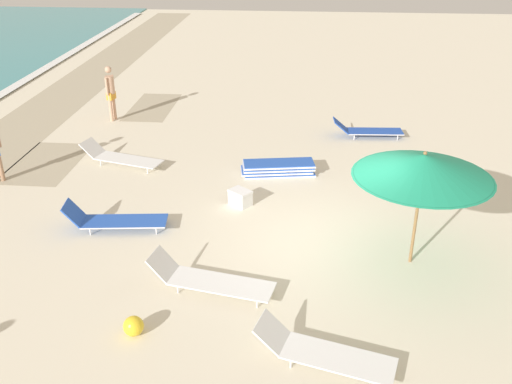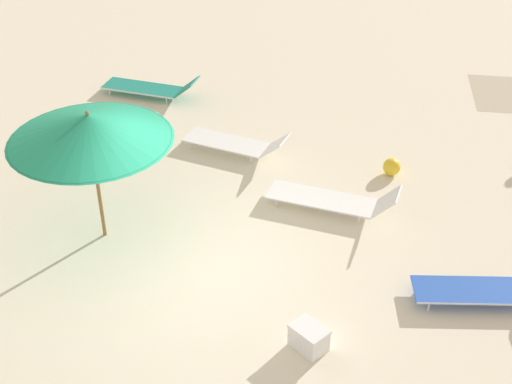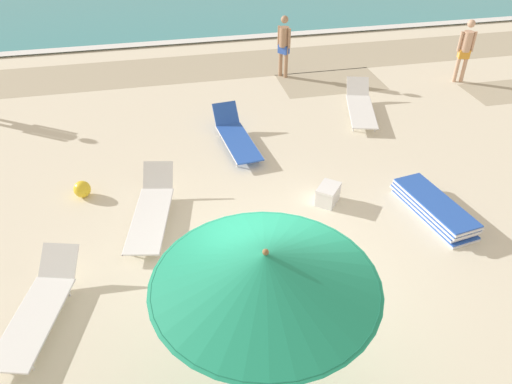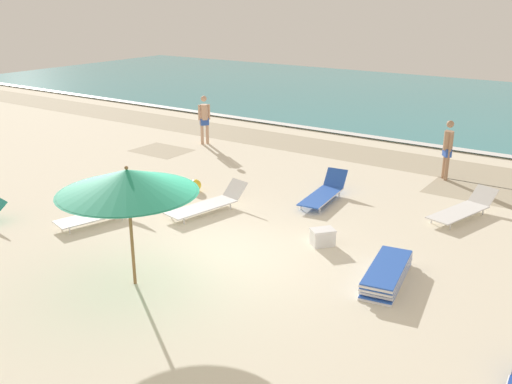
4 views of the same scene
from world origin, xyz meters
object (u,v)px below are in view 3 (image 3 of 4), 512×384
object	(u,v)px
sun_lounger_beside_umbrella	(152,210)
beachgoer_wading_adult	(465,48)
lounger_stack	(434,207)
beach_ball	(82,189)
sun_lounger_near_water_left	(236,136)
cooler_box	(328,194)
beach_umbrella	(265,270)
sun_lounger_mid_beach_solo	(361,106)
sun_lounger_under_umbrella	(39,307)
beachgoer_shoreline_child	(284,43)

from	to	relation	value
sun_lounger_beside_umbrella	beachgoer_wading_adult	world-z (taller)	beachgoer_wading_adult
lounger_stack	beach_ball	bearing A→B (deg)	153.27
sun_lounger_beside_umbrella	sun_lounger_near_water_left	world-z (taller)	sun_lounger_near_water_left
lounger_stack	cooler_box	world-z (taller)	cooler_box
beach_umbrella	sun_lounger_mid_beach_solo	xyz separation A→B (m)	(4.13, 7.00, -1.82)
beach_umbrella	sun_lounger_under_umbrella	world-z (taller)	beach_umbrella
sun_lounger_under_umbrella	beach_umbrella	bearing A→B (deg)	-14.67
beachgoer_wading_adult	beach_ball	world-z (taller)	beachgoer_wading_adult
beach_ball	lounger_stack	bearing A→B (deg)	-17.21
beachgoer_wading_adult	beach_ball	xyz separation A→B (m)	(-10.21, -3.57, -0.83)
sun_lounger_mid_beach_solo	beachgoer_wading_adult	distance (m)	3.86
beach_umbrella	lounger_stack	world-z (taller)	beach_umbrella
sun_lounger_near_water_left	beachgoer_shoreline_child	world-z (taller)	beachgoer_shoreline_child
lounger_stack	sun_lounger_near_water_left	distance (m)	4.58
sun_lounger_under_umbrella	beachgoer_shoreline_child	bearing A→B (deg)	70.22
sun_lounger_under_umbrella	beachgoer_shoreline_child	xyz separation A→B (m)	(5.77, 8.02, 0.79)
beachgoer_shoreline_child	cooler_box	distance (m)	6.31
lounger_stack	cooler_box	distance (m)	1.96
sun_lounger_beside_umbrella	beachgoer_wading_adult	bearing A→B (deg)	38.89
beach_umbrella	lounger_stack	bearing A→B (deg)	35.55
beach_umbrella	sun_lounger_near_water_left	size ratio (longest dim) A/B	1.17
beachgoer_shoreline_child	sun_lounger_beside_umbrella	bearing A→B (deg)	109.16
lounger_stack	sun_lounger_beside_umbrella	size ratio (longest dim) A/B	0.85
beach_umbrella	sun_lounger_mid_beach_solo	world-z (taller)	beach_umbrella
sun_lounger_under_umbrella	sun_lounger_mid_beach_solo	distance (m)	8.82
cooler_box	sun_lounger_near_water_left	bearing A→B (deg)	66.74
sun_lounger_mid_beach_solo	beachgoer_wading_adult	world-z (taller)	beachgoer_wading_adult
sun_lounger_near_water_left	sun_lounger_mid_beach_solo	size ratio (longest dim) A/B	0.93
sun_lounger_beside_umbrella	sun_lounger_mid_beach_solo	distance (m)	6.29
sun_lounger_mid_beach_solo	beach_ball	size ratio (longest dim) A/B	7.03
beachgoer_wading_adult	beachgoer_shoreline_child	xyz separation A→B (m)	(-4.84, 1.43, 0.00)
lounger_stack	beachgoer_shoreline_child	distance (m)	7.12
beach_ball	cooler_box	bearing A→B (deg)	-14.60
sun_lounger_under_umbrella	cooler_box	xyz separation A→B (m)	(5.04, 1.81, -0.03)
beachgoer_shoreline_child	lounger_stack	bearing A→B (deg)	151.83
sun_lounger_near_water_left	cooler_box	distance (m)	2.88
sun_lounger_mid_beach_solo	beach_ball	world-z (taller)	sun_lounger_mid_beach_solo
beach_ball	sun_lounger_mid_beach_solo	bearing A→B (deg)	18.47
sun_lounger_mid_beach_solo	cooler_box	bearing A→B (deg)	-104.88
sun_lounger_beside_umbrella	beachgoer_shoreline_child	distance (m)	7.31
beach_umbrella	cooler_box	distance (m)	4.52
beach_ball	cooler_box	xyz separation A→B (m)	(4.63, -1.21, 0.02)
beachgoer_wading_adult	beach_ball	size ratio (longest dim) A/B	5.31
lounger_stack	sun_lounger_under_umbrella	distance (m)	6.91
beach_umbrella	beachgoer_shoreline_child	bearing A→B (deg)	73.90
sun_lounger_under_umbrella	cooler_box	bearing A→B (deg)	35.75
beach_umbrella	beachgoer_shoreline_child	distance (m)	10.22
cooler_box	sun_lounger_beside_umbrella	bearing A→B (deg)	126.13
sun_lounger_under_umbrella	beachgoer_wading_adult	size ratio (longest dim) A/B	1.25
lounger_stack	sun_lounger_near_water_left	size ratio (longest dim) A/B	0.91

